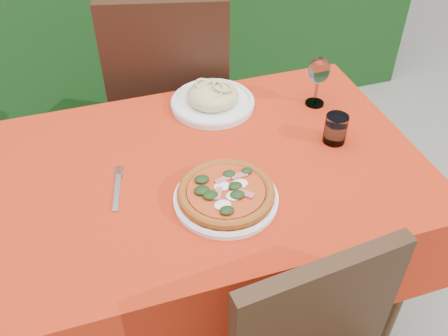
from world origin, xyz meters
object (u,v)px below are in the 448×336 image
object	(u,v)px
chair_far	(170,93)
water_glass	(335,130)
fork	(117,192)
wine_glass	(319,72)
pasta_plate	(213,99)
pizza_plate	(226,194)

from	to	relation	value
chair_far	water_glass	world-z (taller)	chair_far
water_glass	fork	xyz separation A→B (m)	(-0.69, -0.03, -0.04)
chair_far	fork	xyz separation A→B (m)	(-0.31, -0.69, 0.16)
chair_far	water_glass	bearing A→B (deg)	133.81
wine_glass	pasta_plate	bearing A→B (deg)	163.96
pizza_plate	water_glass	distance (m)	0.44
pasta_plate	water_glass	world-z (taller)	water_glass
chair_far	pasta_plate	distance (m)	0.41
water_glass	wine_glass	world-z (taller)	wine_glass
wine_glass	fork	distance (m)	0.77
wine_glass	fork	xyz separation A→B (m)	(-0.73, -0.24, -0.12)
pizza_plate	fork	world-z (taller)	pizza_plate
chair_far	pasta_plate	size ratio (longest dim) A/B	3.60
chair_far	pizza_plate	world-z (taller)	chair_far
chair_far	fork	world-z (taller)	chair_far
chair_far	wine_glass	bearing A→B (deg)	146.28
pizza_plate	wine_glass	distance (m)	0.58
chair_far	water_glass	xyz separation A→B (m)	(0.39, -0.67, 0.19)
pasta_plate	wine_glass	xyz separation A→B (m)	(0.34, -0.10, 0.10)
pasta_plate	fork	world-z (taller)	pasta_plate
chair_far	wine_glass	size ratio (longest dim) A/B	5.81
pizza_plate	water_glass	world-z (taller)	water_glass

